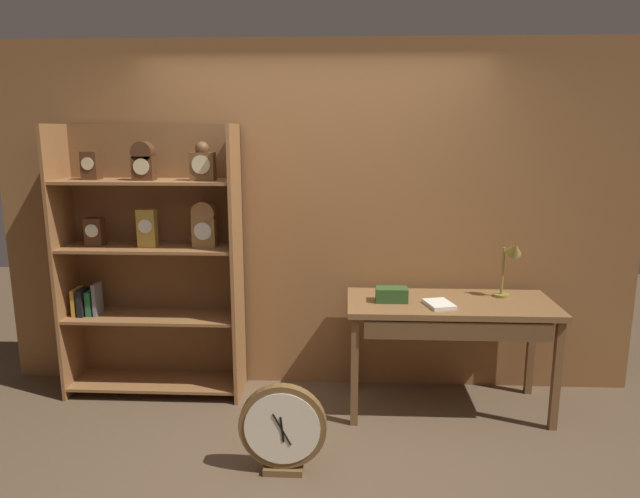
{
  "coord_description": "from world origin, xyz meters",
  "views": [
    {
      "loc": [
        0.24,
        -2.88,
        1.95
      ],
      "look_at": [
        0.06,
        0.8,
        1.19
      ],
      "focal_mm": 32.08,
      "sensor_mm": 36.0,
      "label": 1
    }
  ],
  "objects_px": {
    "open_repair_manual": "(439,304)",
    "round_clock_large": "(283,429)",
    "bookshelf": "(152,258)",
    "workbench": "(451,315)",
    "desk_lamp": "(511,260)",
    "toolbox_small": "(392,295)"
  },
  "relations": [
    {
      "from": "open_repair_manual",
      "to": "workbench",
      "type": "bearing_deg",
      "value": 27.24
    },
    {
      "from": "bookshelf",
      "to": "desk_lamp",
      "type": "xyz_separation_m",
      "value": [
        2.57,
        -0.1,
        0.04
      ]
    },
    {
      "from": "toolbox_small",
      "to": "open_repair_manual",
      "type": "distance_m",
      "value": 0.33
    },
    {
      "from": "toolbox_small",
      "to": "round_clock_large",
      "type": "distance_m",
      "value": 1.21
    },
    {
      "from": "bookshelf",
      "to": "desk_lamp",
      "type": "height_order",
      "value": "bookshelf"
    },
    {
      "from": "workbench",
      "to": "desk_lamp",
      "type": "bearing_deg",
      "value": 16.59
    },
    {
      "from": "bookshelf",
      "to": "workbench",
      "type": "relative_size",
      "value": 1.41
    },
    {
      "from": "desk_lamp",
      "to": "toolbox_small",
      "type": "distance_m",
      "value": 0.87
    },
    {
      "from": "toolbox_small",
      "to": "round_clock_large",
      "type": "xyz_separation_m",
      "value": [
        -0.67,
        -0.83,
        -0.57
      ]
    },
    {
      "from": "bookshelf",
      "to": "desk_lamp",
      "type": "bearing_deg",
      "value": -2.18
    },
    {
      "from": "bookshelf",
      "to": "desk_lamp",
      "type": "relative_size",
      "value": 4.73
    },
    {
      "from": "bookshelf",
      "to": "toolbox_small",
      "type": "bearing_deg",
      "value": -7.26
    },
    {
      "from": "open_repair_manual",
      "to": "round_clock_large",
      "type": "xyz_separation_m",
      "value": [
        -0.98,
        -0.74,
        -0.53
      ]
    },
    {
      "from": "bookshelf",
      "to": "open_repair_manual",
      "type": "relative_size",
      "value": 9.09
    },
    {
      "from": "workbench",
      "to": "toolbox_small",
      "type": "relative_size",
      "value": 6.52
    },
    {
      "from": "workbench",
      "to": "toolbox_small",
      "type": "bearing_deg",
      "value": 179.75
    },
    {
      "from": "open_repair_manual",
      "to": "round_clock_large",
      "type": "bearing_deg",
      "value": -158.16
    },
    {
      "from": "workbench",
      "to": "desk_lamp",
      "type": "distance_m",
      "value": 0.57
    },
    {
      "from": "open_repair_manual",
      "to": "round_clock_large",
      "type": "height_order",
      "value": "open_repair_manual"
    },
    {
      "from": "round_clock_large",
      "to": "toolbox_small",
      "type": "bearing_deg",
      "value": 51.0
    },
    {
      "from": "bookshelf",
      "to": "workbench",
      "type": "bearing_deg",
      "value": -5.94
    },
    {
      "from": "round_clock_large",
      "to": "open_repair_manual",
      "type": "bearing_deg",
      "value": 36.89
    }
  ]
}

